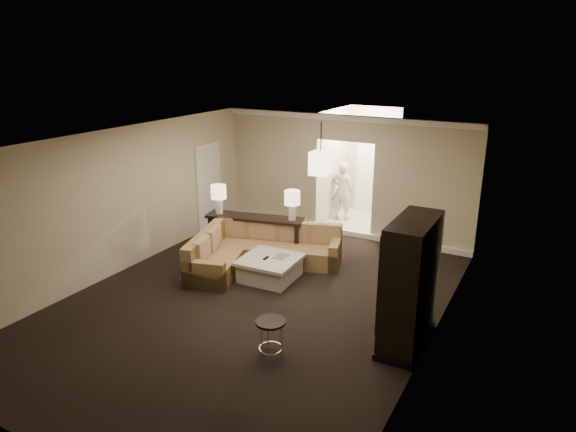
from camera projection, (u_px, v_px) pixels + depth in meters
The scene contains 19 objects.
ground at pixel (252, 303), 8.89m from camera, with size 8.00×8.00×0.00m, color black.
wall_back at pixel (344, 176), 11.79m from camera, with size 6.00×0.04×2.80m, color beige.
wall_front at pixel (34, 343), 5.11m from camera, with size 6.00×0.04×2.80m, color beige.
wall_left at pixel (118, 202), 9.81m from camera, with size 0.04×8.00×2.80m, color beige.
wall_right at pixel (434, 261), 7.09m from camera, with size 0.04×8.00×2.80m, color beige.
ceiling at pixel (248, 142), 8.02m from camera, with size 6.00×8.00×0.02m, color silver.
crown_molding at pixel (345, 118), 11.34m from camera, with size 6.00×0.10×0.12m, color white.
baseboard at pixel (341, 231), 12.17m from camera, with size 6.00×0.10×0.12m, color white.
side_door at pixel (209, 187), 12.25m from camera, with size 0.05×0.90×2.10m, color white.
foyer at pixel (364, 169), 12.94m from camera, with size 1.44×2.02×2.80m.
sectional_sofa at pixel (256, 251), 10.32m from camera, with size 2.82×2.72×0.80m.
coffee_table at pixel (270, 268), 9.76m from camera, with size 1.09×1.09×0.44m.
console_table at pixel (255, 231), 10.94m from camera, with size 2.16×0.93×0.81m.
armoire at pixel (409, 286), 7.39m from camera, with size 0.58×1.35×1.94m.
drink_table at pixel (271, 330), 7.28m from camera, with size 0.43×0.43×0.54m.
table_lamp_left at pixel (219, 195), 10.92m from camera, with size 0.33×0.33×0.62m.
table_lamp_right at pixel (292, 201), 10.50m from camera, with size 0.33×0.33×0.62m.
pendant_light at pixel (321, 163), 10.53m from camera, with size 0.38×0.38×1.09m.
person at pixel (342, 188), 13.02m from camera, with size 0.60×0.40×1.65m, color beige.
Camera 1 is at (4.36, -6.71, 4.19)m, focal length 32.00 mm.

